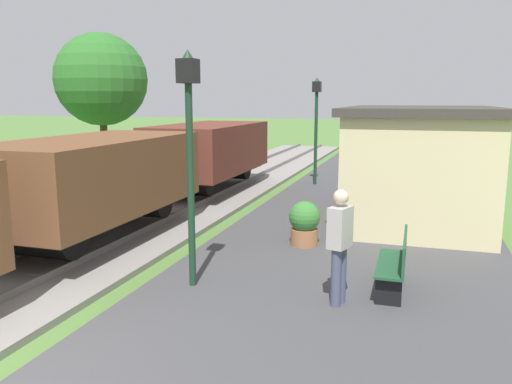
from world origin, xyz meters
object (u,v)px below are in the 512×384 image
Objects in this scene: bench_near_hut at (396,262)px; lamp_post_near at (189,127)px; station_hut at (418,163)px; tree_trackside_far at (101,80)px; freight_train at (95,183)px; potted_planter at (304,223)px; lamp_post_far at (316,111)px; person_waiting at (340,243)px.

bench_near_hut is 3.82m from lamp_post_near.
station_hut is 12.51m from tree_trackside_far.
lamp_post_near is (3.37, -2.32, 1.41)m from freight_train.
lamp_post_near is at bearing -50.53° from tree_trackside_far.
tree_trackside_far is at bearing 142.78° from potted_planter.
lamp_post_near is at bearing -119.32° from station_hut.
station_hut is 6.33× the size of potted_planter.
lamp_post_far is (-3.13, 9.74, 2.08)m from bench_near_hut.
tree_trackside_far is (-10.60, 10.09, 2.75)m from person_waiting.
person_waiting is 0.46× the size of lamp_post_near.
freight_train is 9.45m from tree_trackside_far.
bench_near_hut is 0.88× the size of person_waiting.
lamp_post_far is at bearing 99.22° from potted_planter.
potted_planter is at bearing 131.87° from bench_near_hut.
bench_near_hut is at bearing -14.04° from freight_train.
station_hut is 7.09m from lamp_post_near.
person_waiting is 2.86m from lamp_post_near.
station_hut is at bearing 60.68° from lamp_post_near.
lamp_post_far reaches higher than station_hut.
tree_trackside_far reaches higher than lamp_post_far.
lamp_post_far is 8.33m from tree_trackside_far.
freight_train is 3.34× the size of station_hut.
potted_planter is (4.61, 0.49, -0.67)m from freight_train.
lamp_post_near is at bearing -34.49° from freight_train.
tree_trackside_far is (-8.24, -0.43, 1.13)m from lamp_post_far.
lamp_post_near reaches higher than bench_near_hut.
tree_trackside_far reaches higher than potted_planter.
freight_train reaches higher than person_waiting.
station_hut is 3.39× the size of person_waiting.
potted_planter is at bearing 66.18° from lamp_post_near.
freight_train is 5.24× the size of lamp_post_far.
freight_train is 5.24× the size of lamp_post_near.
lamp_post_far reaches higher than potted_planter.
station_hut is at bearing -51.69° from lamp_post_far.
freight_train is at bearing -4.54° from person_waiting.
potted_planter is 0.25× the size of lamp_post_near.
station_hut reaches higher than freight_train.
freight_train is 21.18× the size of potted_planter.
freight_train is at bearing -57.67° from tree_trackside_far.
tree_trackside_far is at bearing 129.47° from lamp_post_near.
bench_near_hut is 15.05m from tree_trackside_far.
lamp_post_near is (-1.24, -2.81, 2.08)m from potted_planter.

